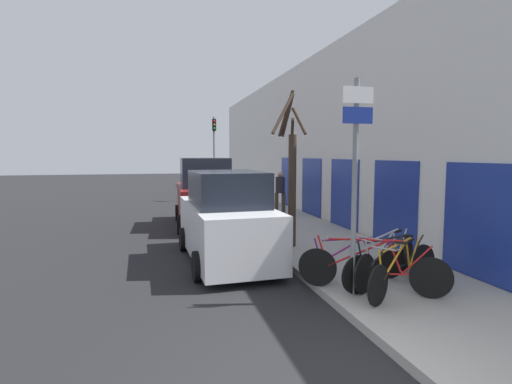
# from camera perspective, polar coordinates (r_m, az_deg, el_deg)

# --- Properties ---
(ground_plane) EXTENTS (80.00, 80.00, 0.00)m
(ground_plane) POSITION_cam_1_polar(r_m,az_deg,el_deg) (15.22, -6.87, -4.46)
(ground_plane) COLOR black
(sidewalk_curb) EXTENTS (3.20, 32.00, 0.15)m
(sidewalk_curb) POSITION_cam_1_polar(r_m,az_deg,el_deg) (18.41, 0.08, -2.47)
(sidewalk_curb) COLOR #9E9B93
(sidewalk_curb) RESTS_ON ground
(building_facade) EXTENTS (0.23, 32.00, 6.50)m
(building_facade) POSITION_cam_1_polar(r_m,az_deg,el_deg) (18.67, 5.40, 7.29)
(building_facade) COLOR silver
(building_facade) RESTS_ON ground
(signpost) EXTENTS (0.55, 0.11, 3.72)m
(signpost) POSITION_cam_1_polar(r_m,az_deg,el_deg) (7.01, 13.96, 2.28)
(signpost) COLOR gray
(signpost) RESTS_ON sidewalk_curb
(bicycle_0) EXTENTS (2.00, 1.32, 0.94)m
(bicycle_0) POSITION_cam_1_polar(r_m,az_deg,el_deg) (7.62, 19.85, -10.54)
(bicycle_0) COLOR black
(bicycle_0) RESTS_ON sidewalk_curb
(bicycle_1) EXTENTS (2.24, 1.49, 0.98)m
(bicycle_1) POSITION_cam_1_polar(r_m,az_deg,el_deg) (7.51, 16.22, -10.52)
(bicycle_1) COLOR black
(bicycle_1) RESTS_ON sidewalk_curb
(bicycle_2) EXTENTS (2.32, 0.71, 0.96)m
(bicycle_2) POSITION_cam_1_polar(r_m,az_deg,el_deg) (7.93, 18.79, -9.83)
(bicycle_2) COLOR black
(bicycle_2) RESTS_ON sidewalk_curb
(bicycle_3) EXTENTS (2.12, 1.41, 0.98)m
(bicycle_3) POSITION_cam_1_polar(r_m,az_deg,el_deg) (8.18, 18.20, -9.27)
(bicycle_3) COLOR black
(bicycle_3) RESTS_ON sidewalk_curb
(bicycle_4) EXTENTS (2.08, 0.56, 0.84)m
(bicycle_4) POSITION_cam_1_polar(r_m,az_deg,el_deg) (8.17, 13.56, -9.55)
(bicycle_4) COLOR black
(bicycle_4) RESTS_ON sidewalk_curb
(parked_car_0) EXTENTS (2.09, 4.46, 2.20)m
(parked_car_0) POSITION_cam_1_polar(r_m,az_deg,el_deg) (9.67, -4.28, -4.11)
(parked_car_0) COLOR silver
(parked_car_0) RESTS_ON ground
(parked_car_1) EXTENTS (2.12, 4.44, 2.47)m
(parked_car_1) POSITION_cam_1_polar(r_m,az_deg,el_deg) (14.58, -7.40, -0.52)
(parked_car_1) COLOR maroon
(parked_car_1) RESTS_ON ground
(pedestrian_near) EXTENTS (0.45, 0.39, 1.74)m
(pedestrian_near) POSITION_cam_1_polar(r_m,az_deg,el_deg) (16.69, 3.47, 0.44)
(pedestrian_near) COLOR #4C3D2D
(pedestrian_near) RESTS_ON sidewalk_curb
(street_tree) EXTENTS (1.01, 1.28, 4.13)m
(street_tree) POSITION_cam_1_polar(r_m,az_deg,el_deg) (10.62, 5.07, 2.64)
(street_tree) COLOR #3D2D23
(street_tree) RESTS_ON sidewalk_curb
(traffic_light) EXTENTS (0.20, 0.30, 4.50)m
(traffic_light) POSITION_cam_1_polar(r_m,az_deg,el_deg) (22.23, -5.99, 6.51)
(traffic_light) COLOR gray
(traffic_light) RESTS_ON sidewalk_curb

